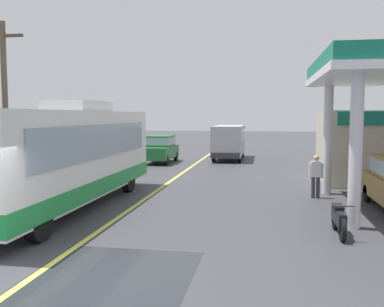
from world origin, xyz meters
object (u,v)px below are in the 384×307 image
(minibus_opposing_lane, at_px, (229,139))
(pedestrian_near_pump, at_px, (316,174))
(car_trailing_behind_bus, at_px, (161,148))
(coach_bus_main, at_px, (67,158))
(motorcycle_parked_forecourt, at_px, (339,218))

(minibus_opposing_lane, distance_m, pedestrian_near_pump, 14.90)
(pedestrian_near_pump, xyz_separation_m, car_trailing_behind_bus, (-8.89, 11.19, 0.08))
(pedestrian_near_pump, distance_m, car_trailing_behind_bus, 14.30)
(coach_bus_main, xyz_separation_m, pedestrian_near_pump, (8.64, 3.23, -0.79))
(motorcycle_parked_forecourt, relative_size, pedestrian_near_pump, 1.08)
(motorcycle_parked_forecourt, xyz_separation_m, car_trailing_behind_bus, (-8.90, 16.41, 0.57))
(coach_bus_main, relative_size, motorcycle_parked_forecourt, 6.13)
(motorcycle_parked_forecourt, xyz_separation_m, pedestrian_near_pump, (-0.01, 5.22, 0.49))
(motorcycle_parked_forecourt, distance_m, pedestrian_near_pump, 5.24)
(minibus_opposing_lane, bearing_deg, car_trailing_behind_bus, -145.60)
(motorcycle_parked_forecourt, distance_m, car_trailing_behind_bus, 18.68)
(minibus_opposing_lane, height_order, car_trailing_behind_bus, minibus_opposing_lane)
(pedestrian_near_pump, bearing_deg, motorcycle_parked_forecourt, -89.90)
(coach_bus_main, height_order, motorcycle_parked_forecourt, coach_bus_main)
(minibus_opposing_lane, height_order, pedestrian_near_pump, minibus_opposing_lane)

